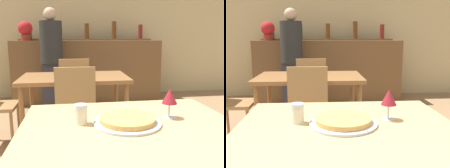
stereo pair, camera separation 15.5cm
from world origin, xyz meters
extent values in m
cube|color=#D1B784|center=(0.00, 3.94, 1.40)|extent=(8.00, 0.05, 2.80)
cube|color=tan|center=(0.00, 0.00, 0.74)|extent=(1.06, 0.89, 0.04)
cylinder|color=tan|center=(-0.47, 0.38, 0.36)|extent=(0.05, 0.05, 0.72)
cylinder|color=tan|center=(0.47, 0.38, 0.36)|extent=(0.05, 0.05, 0.72)
cube|color=brown|center=(-0.25, 1.63, 0.73)|extent=(1.16, 0.73, 0.04)
cylinder|color=brown|center=(-0.77, 1.32, 0.35)|extent=(0.05, 0.05, 0.71)
cylinder|color=brown|center=(0.27, 1.32, 0.35)|extent=(0.05, 0.05, 0.71)
cylinder|color=brown|center=(-0.77, 1.94, 0.35)|extent=(0.05, 0.05, 0.71)
cylinder|color=brown|center=(0.27, 1.94, 0.35)|extent=(0.05, 0.05, 0.71)
cube|color=brown|center=(0.00, 3.44, 0.55)|extent=(2.60, 0.56, 1.11)
cube|color=brown|center=(0.00, 3.58, 1.12)|extent=(2.39, 0.24, 0.03)
cylinder|color=#1E5123|center=(-1.02, 3.58, 1.25)|extent=(0.08, 0.08, 0.22)
cylinder|color=black|center=(-0.51, 3.58, 1.26)|extent=(0.09, 0.09, 0.25)
cylinder|color=#5B3314|center=(0.00, 3.58, 1.28)|extent=(0.08, 0.08, 0.27)
cylinder|color=#5B3314|center=(0.51, 3.58, 1.30)|extent=(0.09, 0.09, 0.31)
cylinder|color=maroon|center=(1.02, 3.58, 1.27)|extent=(0.08, 0.08, 0.26)
cube|color=olive|center=(-0.25, 1.01, 0.44)|extent=(0.40, 0.40, 0.04)
cube|color=olive|center=(-0.25, 1.20, 0.68)|extent=(0.38, 0.04, 0.44)
cylinder|color=olive|center=(-0.42, 0.84, 0.21)|extent=(0.03, 0.03, 0.42)
cylinder|color=olive|center=(-0.08, 0.84, 0.21)|extent=(0.03, 0.03, 0.42)
cylinder|color=olive|center=(-0.42, 1.18, 0.21)|extent=(0.03, 0.03, 0.42)
cylinder|color=olive|center=(-0.08, 1.18, 0.21)|extent=(0.03, 0.03, 0.42)
cube|color=olive|center=(-0.25, 2.25, 0.44)|extent=(0.40, 0.40, 0.04)
cube|color=olive|center=(-0.25, 2.06, 0.68)|extent=(0.38, 0.04, 0.44)
cylinder|color=olive|center=(-0.08, 2.42, 0.21)|extent=(0.03, 0.03, 0.42)
cylinder|color=olive|center=(-0.42, 2.42, 0.21)|extent=(0.03, 0.03, 0.42)
cylinder|color=olive|center=(-0.08, 2.08, 0.21)|extent=(0.03, 0.03, 0.42)
cylinder|color=olive|center=(-0.42, 2.08, 0.21)|extent=(0.03, 0.03, 0.42)
cylinder|color=olive|center=(-0.91, 1.46, 0.21)|extent=(0.03, 0.03, 0.42)
cylinder|color=olive|center=(-0.91, 1.80, 0.21)|extent=(0.03, 0.03, 0.42)
cylinder|color=#B7B7BC|center=(-0.02, 0.02, 0.76)|extent=(0.33, 0.33, 0.01)
cylinder|color=gold|center=(-0.02, 0.02, 0.78)|extent=(0.27, 0.27, 0.02)
cylinder|color=beige|center=(-0.24, 0.06, 0.79)|extent=(0.06, 0.06, 0.08)
cylinder|color=silver|center=(-0.24, 0.06, 0.84)|extent=(0.07, 0.07, 0.02)
cube|color=#2D2D38|center=(-0.59, 2.86, 0.39)|extent=(0.32, 0.18, 0.77)
cylinder|color=#262626|center=(-0.59, 2.86, 1.09)|extent=(0.34, 0.34, 0.64)
sphere|color=tan|center=(-0.59, 2.86, 1.51)|extent=(0.20, 0.20, 0.20)
cylinder|color=silver|center=(0.22, 0.08, 0.76)|extent=(0.07, 0.07, 0.00)
cylinder|color=silver|center=(0.22, 0.08, 0.80)|extent=(0.01, 0.01, 0.07)
cone|color=maroon|center=(0.22, 0.08, 0.87)|extent=(0.08, 0.08, 0.08)
cylinder|color=maroon|center=(-1.05, 3.39, 1.16)|extent=(0.16, 0.16, 0.10)
sphere|color=red|center=(-1.05, 3.39, 1.32)|extent=(0.24, 0.24, 0.24)
camera|label=1|loc=(-0.27, -1.12, 1.18)|focal=40.00mm
camera|label=2|loc=(-0.12, -1.13, 1.18)|focal=40.00mm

